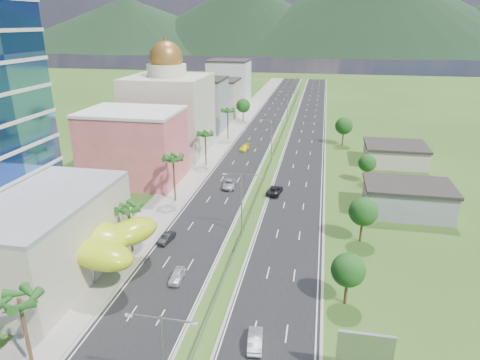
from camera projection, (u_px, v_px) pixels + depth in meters
The scene contains 37 objects.
ground at pixel (229, 269), 60.91m from camera, with size 500.00×500.00×0.00m, color #2D5119.
road_left at pixel (264, 125), 145.10m from camera, with size 11.00×260.00×0.04m, color black.
road_right at pixel (308, 127), 142.44m from camera, with size 11.00×260.00×0.04m, color black.
sidewalk_left at pixel (236, 124), 146.77m from camera, with size 7.00×260.00×0.12m, color gray.
median_guardrail at pixel (280, 138), 126.98m from camera, with size 0.10×216.06×0.76m.
streetlight_median_a at pixel (164, 358), 35.54m from camera, with size 6.04×0.25×11.00m.
streetlight_median_b at pixel (242, 198), 67.77m from camera, with size 6.04×0.25×11.00m.
streetlight_median_c at pixel (272, 136), 104.60m from camera, with size 6.04×0.25×11.00m.
streetlight_median_d at pixel (288, 104), 146.04m from camera, with size 6.04×0.25×11.00m.
streetlight_median_e at pixel (297, 86), 187.47m from camera, with size 6.04×0.25×11.00m.
lime_canopy at pixel (81, 238), 59.03m from camera, with size 18.00×15.00×7.40m.
pink_shophouse at pixel (134, 147), 92.73m from camera, with size 20.00×15.00×15.00m, color #CE5754.
domed_building at pixel (169, 110), 112.57m from camera, with size 20.00×20.00×28.70m.
midrise_grey at pixel (199, 105), 136.58m from camera, with size 16.00×15.00×16.00m, color gray.
midrise_beige at pixel (216, 99), 157.35m from camera, with size 16.00×15.00×13.00m, color #BAB499.
midrise_white at pixel (229, 83), 177.66m from camera, with size 16.00×15.00×18.00m, color silver.
billboard at pixel (365, 349), 39.78m from camera, with size 5.20×0.35×6.20m.
shed_near at pixel (407, 200), 78.09m from camera, with size 15.00×10.00×5.00m, color gray.
shed_far at pixel (395, 155), 105.47m from camera, with size 14.00×12.00×4.40m, color #BAB499.
palm_tree_a at pixel (19, 302), 40.61m from camera, with size 3.60×3.60×9.10m.
palm_tree_b at pixel (129, 209), 63.04m from camera, with size 3.60×3.60×8.10m.
palm_tree_c at pixel (173, 160), 80.96m from camera, with size 3.60×3.60×9.60m.
palm_tree_d at pixel (205, 135), 102.47m from camera, with size 3.60×3.60×8.60m.
palm_tree_e at pixel (228, 112), 125.22m from camera, with size 3.60×3.60×9.40m.
leafy_tree_lfar at pixel (243, 106), 149.19m from camera, with size 4.90×4.90×8.05m.
leafy_tree_ra at pixel (348, 270), 51.81m from camera, with size 4.20×4.20×6.90m.
leafy_tree_rb at pixel (363, 212), 66.79m from camera, with size 4.55×4.55×7.47m.
leafy_tree_rc at pixel (367, 163), 92.32m from camera, with size 3.85×3.85×6.33m.
leafy_tree_rd at pixel (344, 126), 120.23m from camera, with size 4.90×4.90×8.05m.
mountain_ridge at pixel (371, 54), 464.63m from camera, with size 860.00×140.00×90.00m, color black, non-canonical shape.
car_white_near_left at pixel (177, 276), 57.95m from camera, with size 1.63×4.06×1.38m, color silver.
car_dark_left at pixel (166, 238), 68.15m from camera, with size 1.39×3.97×1.31m, color black.
car_silver_mid_left at pixel (229, 184), 90.48m from camera, with size 2.55×5.54×1.54m, color #999CA0.
car_yellow_far_left at pixel (245, 148), 116.85m from camera, with size 1.94×4.77×1.38m, color yellow.
car_silver_right at pixel (255, 340), 46.19m from camera, with size 1.55×4.44×1.46m, color #B4B6BD.
car_dark_far_right at pixel (275, 190), 87.18m from camera, with size 2.57×5.58×1.55m, color black.
motorcycle at pixel (147, 258), 62.53m from camera, with size 0.55×1.83×1.17m, color black.
Camera 1 is at (11.56, -51.45, 33.04)m, focal length 32.00 mm.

